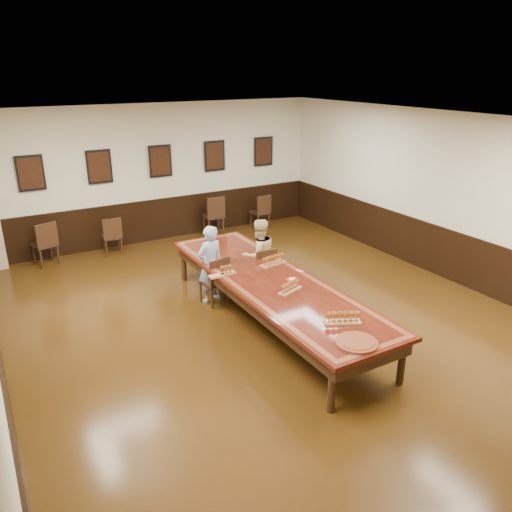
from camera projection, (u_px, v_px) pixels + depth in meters
floor at (271, 322)px, 8.27m from camera, size 8.00×10.00×0.02m
ceiling at (274, 122)px, 7.12m from camera, size 8.00×10.00×0.02m
wall_back at (160, 173)px, 11.74m from camera, size 8.00×0.02×3.20m
wall_right at (449, 198)px, 9.57m from camera, size 0.02×10.00×3.20m
chair_man at (214, 280)px, 8.78m from camera, size 0.49×0.52×0.88m
chair_woman at (261, 270)px, 9.21m from camera, size 0.43×0.47×0.89m
spare_chair_a at (44, 243)px, 10.51m from camera, size 0.55×0.58×0.95m
spare_chair_b at (112, 235)px, 11.12m from camera, size 0.44×0.47×0.86m
spare_chair_c at (213, 215)px, 12.45m from camera, size 0.50×0.54×0.98m
spare_chair_d at (260, 211)px, 12.93m from camera, size 0.43×0.47×0.89m
person_man at (210, 264)px, 8.76m from camera, size 0.57×0.43×1.41m
person_woman at (259, 255)px, 9.20m from camera, size 0.70×0.56×1.38m
pink_phone at (299, 271)px, 8.35m from camera, size 0.10×0.14×0.01m
wainscoting at (271, 294)px, 8.08m from camera, size 8.00×10.00×1.00m
conference_table at (272, 288)px, 8.05m from camera, size 1.40×5.00×0.76m
posters at (160, 161)px, 11.58m from camera, size 6.14×0.04×0.74m
flight_a at (224, 271)px, 8.16m from camera, size 0.46×0.15×0.17m
flight_b at (273, 260)px, 8.58m from camera, size 0.50×0.21×0.18m
flight_c at (290, 287)px, 7.57m from camera, size 0.46×0.27×0.17m
flight_d at (343, 318)px, 6.62m from camera, size 0.50×0.35×0.18m
red_plate_grp at (293, 280)px, 7.98m from camera, size 0.22×0.22×0.03m
carved_platter at (357, 343)px, 6.15m from camera, size 0.60×0.60×0.04m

